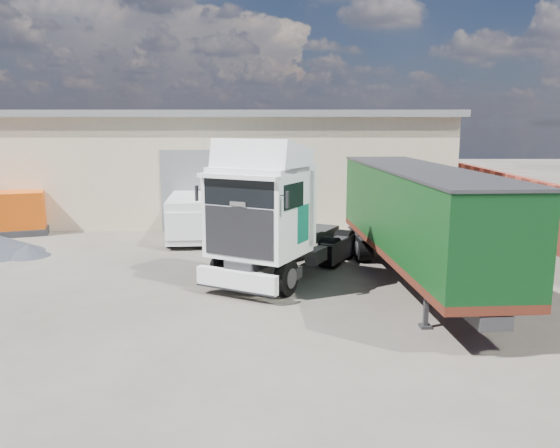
{
  "coord_description": "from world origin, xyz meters",
  "views": [
    {
      "loc": [
        1.45,
        -13.84,
        4.74
      ],
      "look_at": [
        1.3,
        3.0,
        1.62
      ],
      "focal_mm": 35.0,
      "sensor_mm": 36.0,
      "label": 1
    }
  ],
  "objects_px": {
    "box_trailer": "(416,214)",
    "orange_skip": "(11,216)",
    "tractor_unit": "(273,222)",
    "panel_van": "(192,218)"
  },
  "relations": [
    {
      "from": "box_trailer",
      "to": "orange_skip",
      "type": "xyz_separation_m",
      "value": [
        -15.64,
        7.38,
        -1.32
      ]
    },
    {
      "from": "panel_van",
      "to": "orange_skip",
      "type": "bearing_deg",
      "value": 166.19
    },
    {
      "from": "tractor_unit",
      "to": "panel_van",
      "type": "height_order",
      "value": "tractor_unit"
    },
    {
      "from": "box_trailer",
      "to": "orange_skip",
      "type": "height_order",
      "value": "box_trailer"
    },
    {
      "from": "tractor_unit",
      "to": "panel_van",
      "type": "relative_size",
      "value": 1.46
    },
    {
      "from": "box_trailer",
      "to": "orange_skip",
      "type": "bearing_deg",
      "value": 150.39
    },
    {
      "from": "tractor_unit",
      "to": "orange_skip",
      "type": "relative_size",
      "value": 1.98
    },
    {
      "from": "orange_skip",
      "to": "tractor_unit",
      "type": "bearing_deg",
      "value": -50.64
    },
    {
      "from": "box_trailer",
      "to": "panel_van",
      "type": "distance_m",
      "value": 9.93
    },
    {
      "from": "tractor_unit",
      "to": "panel_van",
      "type": "xyz_separation_m",
      "value": [
        -3.41,
        5.8,
        -0.88
      ]
    }
  ]
}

